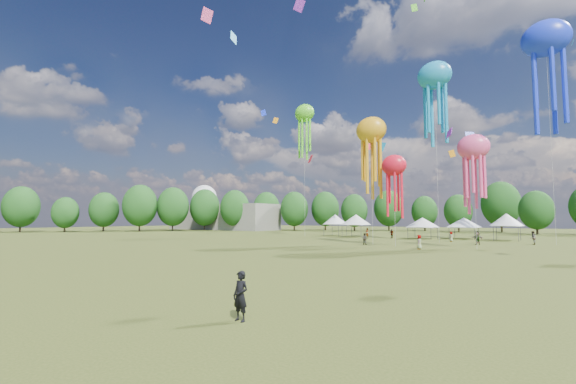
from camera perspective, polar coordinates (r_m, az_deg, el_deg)
The scene contains 10 objects.
ground at distance 22.14m, azimuth -19.07°, elevation -13.06°, with size 300.00×300.00×0.00m, color #384416.
observer_main at distance 13.29m, azimuth -7.35°, elevation -15.65°, with size 0.62×0.41×1.71m, color black.
spectator_near at distance 51.33m, azimuth 11.74°, elevation -7.13°, with size 0.76×0.59×1.56m, color gray.
spectators_far at distance 59.02m, azimuth 24.53°, elevation -6.37°, with size 25.55×22.70×1.88m.
festival_tents at distance 71.24m, azimuth 18.26°, elevation -4.24°, with size 35.43×10.96×4.43m.
show_kites at distance 60.99m, azimuth 22.87°, elevation 12.73°, with size 46.16×18.68×31.32m.
small_kites at distance 65.02m, azimuth 18.72°, elevation 19.57°, with size 66.53×58.99×41.09m.
treeline at distance 78.08m, azimuth 20.42°, elevation -1.68°, with size 201.57×95.24×13.43m.
hangar at distance 123.39m, azimuth -10.16°, elevation -3.88°, with size 40.00×12.00×8.00m, color gray.
radome at distance 139.47m, azimuth -12.82°, elevation -1.41°, with size 9.00×9.00×16.00m.
Camera 1 is at (18.02, -12.38, 3.51)m, focal length 23.00 mm.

